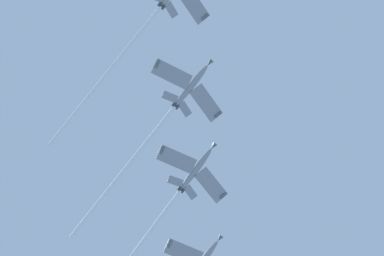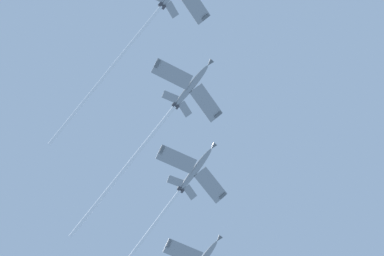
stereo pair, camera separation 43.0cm
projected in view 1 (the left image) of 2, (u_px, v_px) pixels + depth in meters
The scene contains 3 objects.
jet_lead at pixel (154, 14), 165.68m from camera, with size 46.46×22.36×22.76m.
jet_second at pixel (164, 119), 170.07m from camera, with size 45.69×21.94×21.22m.
jet_third at pixel (171, 203), 172.94m from camera, with size 48.94×21.64×22.94m.
Camera 1 is at (-21.28, 14.32, 1.65)m, focal length 70.18 mm.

